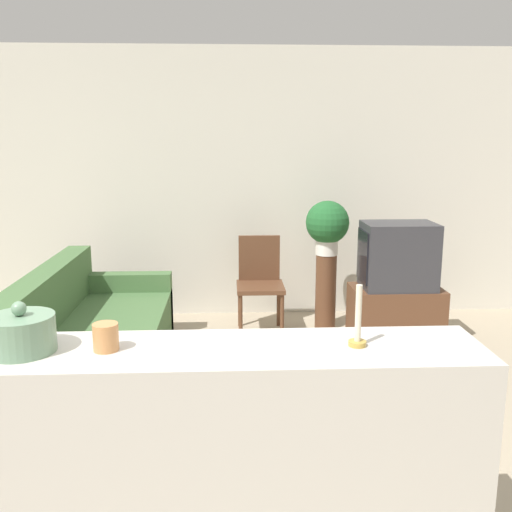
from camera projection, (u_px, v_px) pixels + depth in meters
name	position (u px, v px, depth m)	size (l,w,h in m)	color
wall_back	(197.00, 185.00, 5.77)	(9.00, 0.06, 2.70)	beige
couch	(91.00, 343.00, 4.33)	(0.94, 2.10, 0.85)	#476B3D
tv_stand	(395.00, 317.00, 5.00)	(0.78, 0.45, 0.54)	brown
television	(398.00, 256.00, 4.89)	(0.62, 0.43, 0.57)	#333338
wooden_chair	(260.00, 279.00, 5.40)	(0.44, 0.44, 0.90)	brown
plant_stand	(326.00, 291.00, 5.49)	(0.20, 0.20, 0.73)	brown
potted_plant	(327.00, 224.00, 5.36)	(0.41, 0.41, 0.51)	white
foreground_counter	(151.00, 472.00, 2.26)	(2.60, 0.44, 1.03)	beige
decorative_bowl	(21.00, 333.00, 2.12)	(0.25, 0.25, 0.20)	gray
candle_jar	(106.00, 337.00, 2.14)	(0.10, 0.10, 0.10)	#C6844C
candlestick	(358.00, 326.00, 2.18)	(0.07, 0.07, 0.24)	#B7933D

